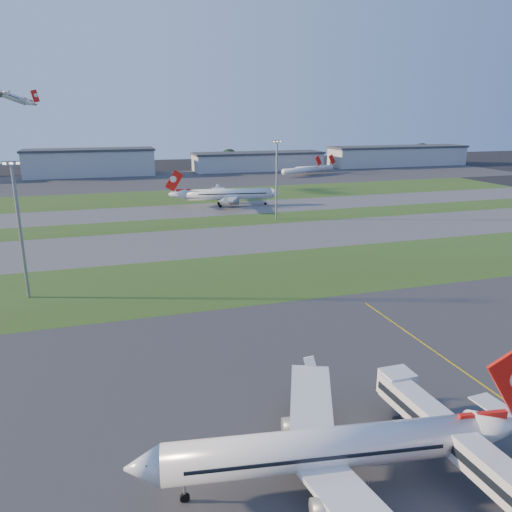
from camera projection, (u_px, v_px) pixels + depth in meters
name	position (u px, v px, depth m)	size (l,w,h in m)	color
ground	(448.00, 390.00, 63.35)	(700.00, 700.00, 0.00)	black
apron_near	(448.00, 390.00, 63.35)	(300.00, 70.00, 0.01)	#333335
grass_strip_a	(296.00, 272.00, 111.11)	(300.00, 34.00, 0.01)	#354E1A
taxiway_a	(253.00, 238.00, 141.42)	(300.00, 32.00, 0.01)	#515154
grass_strip_b	(231.00, 221.00, 164.39)	(300.00, 18.00, 0.01)	#354E1A
taxiway_b	(216.00, 209.00, 184.59)	(300.00, 26.00, 0.01)	#515154
grass_strip_c	(199.00, 196.00, 214.91)	(300.00, 40.00, 0.01)	#354E1A
apron_far	(178.00, 179.00, 270.02)	(400.00, 80.00, 0.01)	#333335
yellow_line	(481.00, 384.00, 64.78)	(0.25, 60.00, 0.02)	gold
jet_bridge	(471.00, 453.00, 45.46)	(4.20, 26.90, 6.20)	silver
airliner_parked	(327.00, 449.00, 45.94)	(36.51, 30.77, 11.43)	silver
airliner_taxiing	(228.00, 195.00, 189.68)	(40.09, 33.80, 12.54)	silver
mini_jet_near	(301.00, 170.00, 282.33)	(27.65, 11.32, 9.48)	silver
mini_jet_far	(315.00, 168.00, 292.67)	(28.19, 9.24, 9.48)	silver
light_mast_west	(19.00, 222.00, 91.36)	(3.20, 0.70, 25.80)	gray
light_mast_centre	(277.00, 175.00, 162.78)	(3.20, 0.70, 25.80)	gray
hangar_west	(90.00, 162.00, 282.64)	(71.40, 23.00, 15.20)	#919398
hangar_east	(258.00, 161.00, 311.74)	(81.60, 23.00, 11.20)	#919398
hangar_far_east	(398.00, 156.00, 340.02)	(96.90, 23.00, 13.20)	#919398
tree_mid_west	(134.00, 163.00, 300.37)	(9.90, 9.90, 10.80)	black
tree_mid_east	(229.00, 158.00, 319.99)	(11.55, 11.55, 12.60)	black
tree_east	(337.00, 156.00, 339.75)	(10.45, 10.45, 11.40)	black
tree_far_east	(421.00, 152.00, 363.05)	(12.65, 12.65, 13.80)	black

